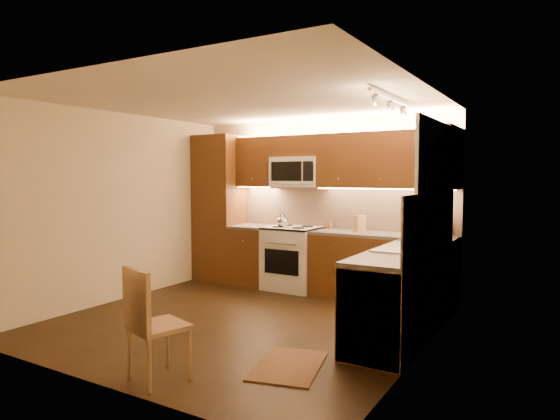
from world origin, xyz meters
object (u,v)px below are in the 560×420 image
Objects in this scene: stove at (293,258)px; knife_block at (360,224)px; toaster_oven at (438,228)px; dining_chair at (159,324)px; microwave at (297,172)px; sink at (406,241)px; soap_bottle at (446,234)px; kettle at (282,220)px.

knife_block is at bearing 5.65° from stove.
toaster_oven is 3.80m from dining_chair.
microwave is 0.88× the size of sink.
microwave reaches higher than stove.
sink is at bearing -112.42° from soap_bottle.
microwave is 2.40m from soap_bottle.
microwave is 3.77m from dining_chair.
soap_bottle is (0.24, 0.79, 0.02)m from sink.
kettle is at bearing 175.76° from toaster_oven.
soap_bottle is at bearing 73.10° from sink.
stove is at bearing 150.64° from sink.
kettle is (-0.11, -0.11, 0.56)m from stove.
soap_bottle is at bearing 79.18° from dining_chair.
knife_block reaches higher than sink.
stove is at bearing -90.00° from microwave.
microwave reaches higher than knife_block.
dining_chair is at bearing -79.37° from stove.
dining_chair is (-1.61, -3.02, -0.52)m from soap_bottle.
soap_bottle is (2.24, -0.34, 0.53)m from stove.
kettle is 0.58× the size of toaster_oven.
toaster_oven is at bearing 88.23° from sink.
kettle is (-2.11, 1.02, 0.05)m from sink.
microwave is 2.11× the size of toaster_oven.
dining_chair is at bearing -71.32° from knife_block.
kettle reaches higher than sink.
toaster_oven is 1.65× the size of knife_block.
knife_block is 0.23× the size of dining_chair.
sink is 2.35m from kettle.
soap_bottle reaches higher than stove.
stove is 2.55× the size of toaster_oven.
sink is at bearing -25.91° from knife_block.
sink is 2.67m from dining_chair.
soap_bottle is at bearing -11.85° from microwave.
kettle reaches higher than stove.
stove is 4.21× the size of knife_block.
soap_bottle is (1.24, -0.43, -0.02)m from knife_block.
stove is at bearing 45.76° from kettle.
soap_bottle reaches higher than dining_chair.
stove is at bearing -149.64° from knife_block.
soap_bottle is 3.47m from dining_chair.
microwave is at bearing -157.39° from knife_block.
stove is 1.21× the size of microwave.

